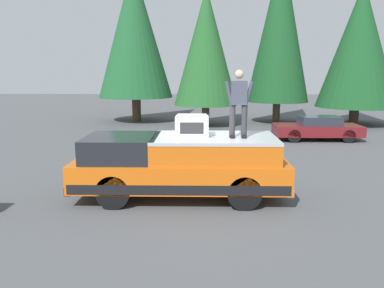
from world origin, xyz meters
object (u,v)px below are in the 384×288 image
Objects in this scene: compressor_unit at (192,126)px; pickup_truck at (180,165)px; person_on_truck_bed at (239,102)px; parked_car_maroon at (317,128)px.

pickup_truck is at bearing 91.14° from compressor_unit.
compressor_unit reaches higher than pickup_truck.
person_on_truck_bed is at bearing -98.29° from compressor_unit.
person_on_truck_bed is (-0.17, -1.17, 0.62)m from compressor_unit.
compressor_unit is 1.34m from person_on_truck_bed.
person_on_truck_bed is at bearing 151.71° from parked_car_maroon.
compressor_unit is at bearing -88.86° from pickup_truck.
pickup_truck is 10.67m from parked_car_maroon.
compressor_unit is 0.20× the size of parked_car_maroon.
pickup_truck is at bearing 144.32° from parked_car_maroon.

